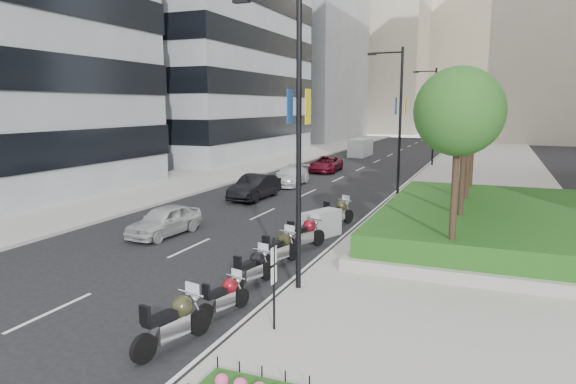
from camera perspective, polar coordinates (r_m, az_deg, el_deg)
The scene contains 30 objects.
ground at distance 17.11m, azimuth -13.90°, elevation -9.93°, with size 160.00×160.00×0.00m, color black.
sidewalk_right at distance 43.35m, azimuth 20.98°, elevation 1.59°, with size 10.00×100.00×0.15m, color #9E9B93.
sidewalk_left at distance 48.43m, azimuth -4.70°, elevation 2.97°, with size 8.00×100.00×0.15m, color #9E9B93.
lane_edge at distance 43.76m, azimuth 14.03°, elevation 1.91°, with size 0.12×100.00×0.01m, color silver.
lane_centre at distance 44.76m, azimuth 7.42°, elevation 2.29°, with size 0.12×100.00×0.01m, color silver.
building_grey_far at distance 90.02m, azimuth -0.09°, elevation 15.56°, with size 22.00×26.00×30.00m, color gray.
building_cream_left at distance 116.87m, azimuth 8.48°, elevation 15.07°, with size 26.00×24.00×34.00m, color #B7AD93.
building_cream_centre at distance 133.88m, azimuth 19.25°, elevation 14.80°, with size 30.00×24.00×38.00m, color #B7AD93.
planter at distance 23.59m, azimuth 22.39°, elevation -4.09°, with size 10.00×14.00×0.40m, color #9C9991.
hedge at distance 23.47m, azimuth 22.49°, elevation -2.66°, with size 9.40×13.40×0.80m, color #214614.
tree_0 at distance 17.03m, azimuth 18.45°, elevation 8.40°, with size 2.80×2.80×6.30m.
tree_1 at distance 21.02m, azimuth 19.17°, elevation 8.50°, with size 2.80×2.80×6.30m.
tree_2 at distance 25.02m, azimuth 19.66°, elevation 8.56°, with size 2.80×2.80×6.30m.
tree_3 at distance 29.01m, azimuth 20.01°, elevation 8.61°, with size 2.80×2.80×6.30m.
lamp_post_0 at distance 15.03m, azimuth 0.65°, elevation 7.42°, with size 2.34×0.45×9.00m.
lamp_post_1 at distance 31.47m, azimuth 12.10°, elevation 8.35°, with size 2.34×0.45×9.00m.
lamp_post_2 at distance 49.30m, azimuth 15.78°, elevation 8.58°, with size 2.34×0.45×9.00m.
parking_sign at distance 12.70m, azimuth -1.57°, elevation -9.62°, with size 0.06×0.32×2.50m.
motorcycle_0 at distance 12.65m, azimuth -12.52°, elevation -13.88°, with size 0.87×2.38×1.20m.
motorcycle_1 at distance 14.28m, azimuth -7.07°, elevation -11.44°, with size 0.76×1.94×0.98m.
motorcycle_2 at distance 16.30m, azimuth -3.92°, elevation -8.50°, with size 0.75×2.16×1.08m.
motorcycle_3 at distance 18.27m, azimuth -0.91°, elevation -6.33°, with size 0.87×2.30×1.16m.
motorcycle_4 at distance 20.26m, azimuth 1.89°, elevation -4.70°, with size 1.11×2.26×1.19m.
motorcycle_5 at distance 22.20m, azimuth 3.69°, elevation -3.59°, with size 1.42×2.06×1.16m.
motorcycle_6 at distance 24.30m, azimuth 5.54°, elevation -2.32°, with size 1.13×2.27×1.19m.
car_a at distance 23.13m, azimuth -13.56°, elevation -3.10°, with size 1.56×3.87×1.32m, color #B9B9BB.
car_b at distance 31.23m, azimuth -3.72°, elevation 0.56°, with size 1.57×4.51×1.49m, color black.
car_c at distance 36.60m, azimuth 0.26°, elevation 1.80°, with size 1.87×4.61×1.34m, color silver.
car_d at distance 44.23m, azimuth 4.22°, elevation 3.12°, with size 2.21×4.79×1.33m, color #5A0A19.
delivery_van at distance 58.12m, azimuth 8.00°, elevation 4.83°, with size 1.82×4.65×1.94m.
Camera 1 is at (9.60, -12.99, 5.63)m, focal length 32.00 mm.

